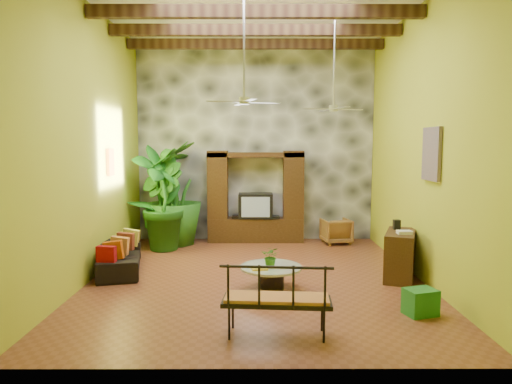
{
  "coord_description": "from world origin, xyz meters",
  "views": [
    {
      "loc": [
        -0.02,
        -8.29,
        2.46
      ],
      "look_at": [
        0.0,
        0.2,
        1.57
      ],
      "focal_mm": 32.0,
      "sensor_mm": 36.0,
      "label": 1
    }
  ],
  "objects_px": {
    "side_console": "(400,255)",
    "ceiling_fan_back": "(334,98)",
    "iron_bench": "(277,296)",
    "wicker_armchair": "(336,231)",
    "entertainment_center": "(256,204)",
    "tall_plant_c": "(174,193)",
    "tall_plant_b": "(161,204)",
    "green_bin": "(420,302)",
    "ceiling_fan_front": "(244,89)",
    "tall_plant_a": "(159,197)",
    "sofa": "(120,257)",
    "coffee_table": "(271,274)"
  },
  "relations": [
    {
      "from": "ceiling_fan_front",
      "to": "tall_plant_a",
      "type": "distance_m",
      "value": 4.16
    },
    {
      "from": "tall_plant_c",
      "to": "side_console",
      "type": "distance_m",
      "value": 5.58
    },
    {
      "from": "tall_plant_c",
      "to": "coffee_table",
      "type": "bearing_deg",
      "value": -57.53
    },
    {
      "from": "sofa",
      "to": "side_console",
      "type": "xyz_separation_m",
      "value": [
        5.3,
        -0.52,
        0.16
      ]
    },
    {
      "from": "tall_plant_a",
      "to": "green_bin",
      "type": "bearing_deg",
      "value": -43.0
    },
    {
      "from": "ceiling_fan_back",
      "to": "coffee_table",
      "type": "distance_m",
      "value": 3.92
    },
    {
      "from": "ceiling_fan_front",
      "to": "tall_plant_a",
      "type": "height_order",
      "value": "ceiling_fan_front"
    },
    {
      "from": "tall_plant_b",
      "to": "ceiling_fan_front",
      "type": "bearing_deg",
      "value": -53.19
    },
    {
      "from": "entertainment_center",
      "to": "ceiling_fan_front",
      "type": "relative_size",
      "value": 1.29
    },
    {
      "from": "tall_plant_b",
      "to": "iron_bench",
      "type": "relative_size",
      "value": 1.51
    },
    {
      "from": "ceiling_fan_back",
      "to": "tall_plant_b",
      "type": "bearing_deg",
      "value": 164.02
    },
    {
      "from": "iron_bench",
      "to": "green_bin",
      "type": "relative_size",
      "value": 3.29
    },
    {
      "from": "entertainment_center",
      "to": "iron_bench",
      "type": "relative_size",
      "value": 1.68
    },
    {
      "from": "tall_plant_b",
      "to": "green_bin",
      "type": "xyz_separation_m",
      "value": [
        4.6,
        -4.2,
        -0.89
      ]
    },
    {
      "from": "iron_bench",
      "to": "green_bin",
      "type": "xyz_separation_m",
      "value": [
        2.12,
        0.78,
        -0.35
      ]
    },
    {
      "from": "tall_plant_a",
      "to": "tall_plant_c",
      "type": "relative_size",
      "value": 0.97
    },
    {
      "from": "ceiling_fan_front",
      "to": "iron_bench",
      "type": "bearing_deg",
      "value": -78.5
    },
    {
      "from": "tall_plant_c",
      "to": "iron_bench",
      "type": "xyz_separation_m",
      "value": [
        2.28,
        -5.54,
        -0.72
      ]
    },
    {
      "from": "side_console",
      "to": "tall_plant_b",
      "type": "bearing_deg",
      "value": 174.94
    },
    {
      "from": "side_console",
      "to": "ceiling_fan_back",
      "type": "bearing_deg",
      "value": 150.13
    },
    {
      "from": "tall_plant_b",
      "to": "wicker_armchair",
      "type": "bearing_deg",
      "value": 8.12
    },
    {
      "from": "ceiling_fan_front",
      "to": "tall_plant_c",
      "type": "xyz_separation_m",
      "value": [
        -1.82,
        3.26,
        -2.13
      ]
    },
    {
      "from": "entertainment_center",
      "to": "ceiling_fan_back",
      "type": "height_order",
      "value": "ceiling_fan_back"
    },
    {
      "from": "ceiling_fan_back",
      "to": "iron_bench",
      "type": "relative_size",
      "value": 1.3
    },
    {
      "from": "ceiling_fan_back",
      "to": "wicker_armchair",
      "type": "relative_size",
      "value": 2.72
    },
    {
      "from": "tall_plant_b",
      "to": "coffee_table",
      "type": "xyz_separation_m",
      "value": [
        2.47,
        -3.01,
        -0.82
      ]
    },
    {
      "from": "tall_plant_c",
      "to": "green_bin",
      "type": "distance_m",
      "value": 6.57
    },
    {
      "from": "entertainment_center",
      "to": "iron_bench",
      "type": "bearing_deg",
      "value": -87.4
    },
    {
      "from": "ceiling_fan_back",
      "to": "green_bin",
      "type": "distance_m",
      "value": 4.53
    },
    {
      "from": "ceiling_fan_back",
      "to": "tall_plant_a",
      "type": "bearing_deg",
      "value": 162.07
    },
    {
      "from": "wicker_armchair",
      "to": "tall_plant_c",
      "type": "distance_m",
      "value": 4.13
    },
    {
      "from": "ceiling_fan_back",
      "to": "coffee_table",
      "type": "relative_size",
      "value": 1.77
    },
    {
      "from": "tall_plant_a",
      "to": "ceiling_fan_back",
      "type": "bearing_deg",
      "value": -17.93
    },
    {
      "from": "ceiling_fan_front",
      "to": "sofa",
      "type": "distance_m",
      "value": 4.06
    },
    {
      "from": "ceiling_fan_front",
      "to": "wicker_armchair",
      "type": "height_order",
      "value": "ceiling_fan_front"
    },
    {
      "from": "sofa",
      "to": "wicker_armchair",
      "type": "height_order",
      "value": "wicker_armchair"
    },
    {
      "from": "tall_plant_b",
      "to": "green_bin",
      "type": "relative_size",
      "value": 4.96
    },
    {
      "from": "wicker_armchair",
      "to": "green_bin",
      "type": "height_order",
      "value": "wicker_armchair"
    },
    {
      "from": "iron_bench",
      "to": "wicker_armchair",
      "type": "bearing_deg",
      "value": 77.09
    },
    {
      "from": "ceiling_fan_front",
      "to": "side_console",
      "type": "xyz_separation_m",
      "value": [
        2.85,
        0.31,
        -2.97
      ]
    },
    {
      "from": "ceiling_fan_back",
      "to": "wicker_armchair",
      "type": "distance_m",
      "value": 3.55
    },
    {
      "from": "ceiling_fan_back",
      "to": "ceiling_fan_front",
      "type": "bearing_deg",
      "value": -138.37
    },
    {
      "from": "green_bin",
      "to": "iron_bench",
      "type": "bearing_deg",
      "value": -159.8
    },
    {
      "from": "ceiling_fan_back",
      "to": "side_console",
      "type": "xyz_separation_m",
      "value": [
        1.05,
        -1.29,
        -2.97
      ]
    },
    {
      "from": "entertainment_center",
      "to": "wicker_armchair",
      "type": "height_order",
      "value": "entertainment_center"
    },
    {
      "from": "tall_plant_c",
      "to": "green_bin",
      "type": "height_order",
      "value": "tall_plant_c"
    },
    {
      "from": "tall_plant_b",
      "to": "side_console",
      "type": "height_order",
      "value": "tall_plant_b"
    },
    {
      "from": "ceiling_fan_back",
      "to": "wicker_armchair",
      "type": "height_order",
      "value": "ceiling_fan_back"
    },
    {
      "from": "sofa",
      "to": "tall_plant_a",
      "type": "distance_m",
      "value": 2.27
    },
    {
      "from": "side_console",
      "to": "ceiling_fan_front",
      "type": "bearing_deg",
      "value": -152.8
    }
  ]
}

